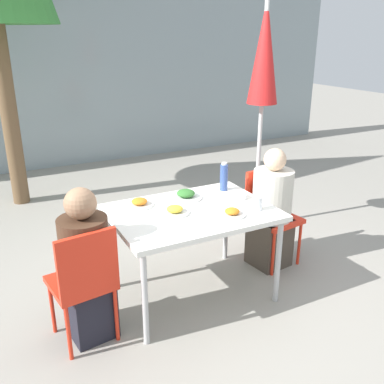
# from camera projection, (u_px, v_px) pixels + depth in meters

# --- Properties ---
(ground_plane) EXTENTS (24.00, 24.00, 0.00)m
(ground_plane) POSITION_uv_depth(u_px,v_px,m) (192.00, 294.00, 3.58)
(ground_plane) COLOR gray
(building_facade) EXTENTS (10.00, 0.20, 3.00)m
(building_facade) POSITION_uv_depth(u_px,v_px,m) (66.00, 71.00, 6.67)
(building_facade) COLOR #89999E
(building_facade) RESTS_ON ground
(dining_table) EXTENTS (1.24, 0.91, 0.76)m
(dining_table) POSITION_uv_depth(u_px,v_px,m) (192.00, 217.00, 3.34)
(dining_table) COLOR white
(dining_table) RESTS_ON ground
(chair_left) EXTENTS (0.45, 0.45, 0.88)m
(chair_left) POSITION_uv_depth(u_px,v_px,m) (84.00, 278.00, 2.84)
(chair_left) COLOR red
(chair_left) RESTS_ON ground
(person_left) EXTENTS (0.34, 0.34, 1.12)m
(person_left) POSITION_uv_depth(u_px,v_px,m) (87.00, 269.00, 2.93)
(person_left) COLOR black
(person_left) RESTS_ON ground
(chair_right) EXTENTS (0.45, 0.45, 0.88)m
(chair_right) POSITION_uv_depth(u_px,v_px,m) (269.00, 209.00, 3.96)
(chair_right) COLOR red
(chair_right) RESTS_ON ground
(person_right) EXTENTS (0.36, 0.36, 1.12)m
(person_right) POSITION_uv_depth(u_px,v_px,m) (271.00, 213.00, 3.87)
(person_right) COLOR #473D33
(person_right) RESTS_ON ground
(closed_umbrella) EXTENTS (0.36, 0.36, 2.39)m
(closed_umbrella) POSITION_uv_depth(u_px,v_px,m) (264.00, 66.00, 4.24)
(closed_umbrella) COLOR #333333
(closed_umbrella) RESTS_ON ground
(plate_0) EXTENTS (0.23, 0.23, 0.06)m
(plate_0) POSITION_uv_depth(u_px,v_px,m) (175.00, 211.00, 3.24)
(plate_0) COLOR white
(plate_0) RESTS_ON dining_table
(plate_1) EXTENTS (0.27, 0.27, 0.07)m
(plate_1) POSITION_uv_depth(u_px,v_px,m) (186.00, 195.00, 3.55)
(plate_1) COLOR white
(plate_1) RESTS_ON dining_table
(plate_2) EXTENTS (0.23, 0.23, 0.06)m
(plate_2) POSITION_uv_depth(u_px,v_px,m) (140.00, 203.00, 3.39)
(plate_2) COLOR white
(plate_2) RESTS_ON dining_table
(plate_3) EXTENTS (0.20, 0.20, 0.06)m
(plate_3) POSITION_uv_depth(u_px,v_px,m) (232.00, 213.00, 3.21)
(plate_3) COLOR white
(plate_3) RESTS_ON dining_table
(bottle) EXTENTS (0.07, 0.07, 0.25)m
(bottle) POSITION_uv_depth(u_px,v_px,m) (224.00, 177.00, 3.70)
(bottle) COLOR #334C8E
(bottle) RESTS_ON dining_table
(drinking_cup) EXTENTS (0.07, 0.07, 0.11)m
(drinking_cup) POSITION_uv_depth(u_px,v_px,m) (257.00, 203.00, 3.30)
(drinking_cup) COLOR white
(drinking_cup) RESTS_ON dining_table
(salad_bowl) EXTENTS (0.16, 0.16, 0.05)m
(salad_bowl) POSITION_uv_depth(u_px,v_px,m) (238.00, 195.00, 3.55)
(salad_bowl) COLOR white
(salad_bowl) RESTS_ON dining_table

